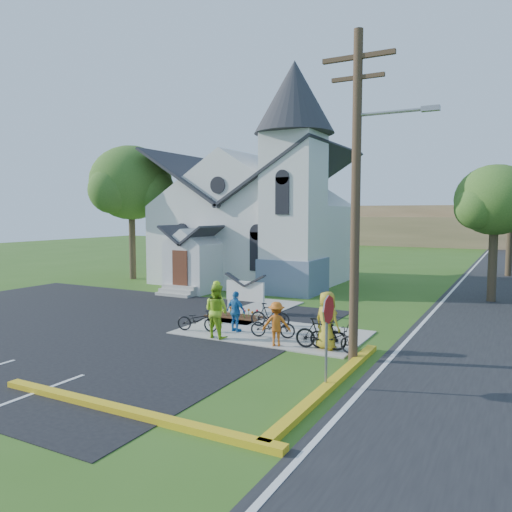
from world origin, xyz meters
The scene contains 22 objects.
ground centered at (0.00, 0.00, 0.00)m, with size 120.00×120.00×0.00m, color #345C1A.
parking_lot centered at (-7.00, -2.00, 0.01)m, with size 20.00×16.00×0.02m, color black.
sidewalk centered at (1.50, 0.50, 0.03)m, with size 7.00×4.00×0.05m, color #AAA49A.
church centered at (-5.48, 12.48, 5.25)m, with size 12.35×12.00×13.00m.
church_sign centered at (-1.20, 3.20, 1.03)m, with size 2.20×0.40×1.70m.
flower_bed centered at (-1.20, 2.30, 0.04)m, with size 2.60×1.10×0.07m, color #361A0E.
utility_pole centered at (5.36, -1.50, 5.40)m, with size 3.45×0.28×10.00m.
stop_sign centered at (5.43, -4.20, 1.78)m, with size 0.11×0.76×2.48m.
tree_lot_corner centered at (-14.00, 10.00, 6.60)m, with size 5.60×5.60×9.15m.
tree_road_near centered at (8.50, 12.00, 5.21)m, with size 4.00×4.00×7.05m.
tree_road_mid centered at (9.00, 24.00, 5.78)m, with size 4.40×4.40×7.80m.
distant_hills centered at (3.36, 56.33, 2.17)m, with size 61.00×10.00×5.60m.
cyclist_0 centered at (-1.18, 0.81, 0.93)m, with size 0.65×0.42×1.77m, color #B8F81D.
bike_0 centered at (-1.09, -0.73, 0.48)m, with size 0.58×1.65×0.87m, color black.
cyclist_1 centered at (0.07, -1.20, 1.04)m, with size 0.96×0.75×1.98m, color #9ED327.
bike_1 centered at (1.06, 1.19, 0.53)m, with size 0.45×1.60×0.96m, color black.
cyclist_2 centered at (0.24, -0.09, 0.83)m, with size 0.91×0.38×1.56m, color #2471B7.
bike_2 centered at (1.90, -0.25, 0.48)m, with size 0.58×1.66×0.87m, color black.
cyclist_3 centered at (2.50, -1.20, 0.81)m, with size 0.98×0.56×1.52m, color #C85D16.
bike_3 centered at (4.01, -0.90, 0.57)m, with size 0.49×1.74×1.05m, color black.
cyclist_4 centered at (4.17, -0.78, 1.02)m, with size 0.95×0.62×1.94m, color gold.
bike_4 centered at (4.43, -0.87, 0.51)m, with size 0.61×1.74×0.92m, color black.
Camera 1 is at (9.81, -16.32, 4.61)m, focal length 35.00 mm.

